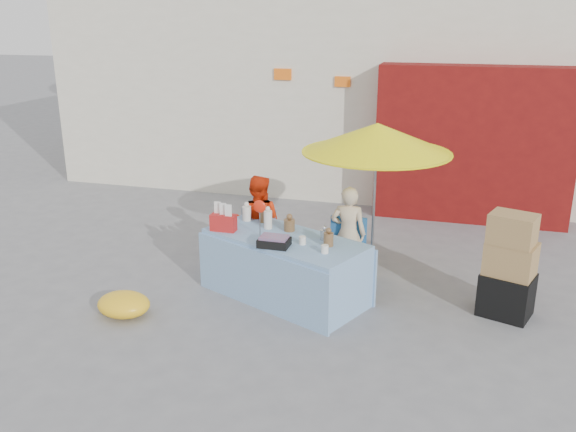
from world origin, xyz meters
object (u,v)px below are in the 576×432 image
(chair_left, at_px, (255,255))
(box_stack, at_px, (509,269))
(umbrella, at_px, (377,139))
(market_table, at_px, (284,266))
(vendor_orange, at_px, (258,223))
(chair_right, at_px, (345,265))
(vendor_beige, at_px, (348,234))

(chair_left, distance_m, box_stack, 3.27)
(umbrella, bearing_deg, box_stack, -21.54)
(market_table, height_order, vendor_orange, vendor_orange)
(chair_right, xyz_separation_m, umbrella, (0.30, 0.28, 1.64))
(chair_left, bearing_deg, box_stack, -8.75)
(market_table, height_order, chair_left, market_table)
(market_table, relative_size, umbrella, 1.09)
(market_table, relative_size, box_stack, 1.82)
(chair_right, relative_size, umbrella, 0.41)
(chair_right, height_order, vendor_orange, vendor_orange)
(chair_left, bearing_deg, chair_right, -2.06)
(market_table, height_order, box_stack, box_stack)
(vendor_orange, xyz_separation_m, umbrella, (1.55, 0.15, 1.22))
(vendor_beige, bearing_deg, chair_left, 4.07)
(market_table, xyz_separation_m, chair_right, (0.66, 0.61, -0.15))
(box_stack, bearing_deg, market_table, -174.99)
(chair_right, relative_size, box_stack, 0.68)
(market_table, bearing_deg, umbrella, 67.30)
(vendor_beige, height_order, box_stack, vendor_beige)
(vendor_beige, bearing_deg, chair_right, 87.70)
(market_table, height_order, vendor_beige, vendor_beige)
(chair_left, bearing_deg, umbrella, 8.33)
(chair_left, xyz_separation_m, vendor_beige, (1.25, 0.13, 0.39))
(market_table, xyz_separation_m, vendor_orange, (-0.59, 0.74, 0.26))
(chair_right, bearing_deg, vendor_orange, 171.81)
(umbrella, xyz_separation_m, box_stack, (1.68, -0.66, -1.31))
(chair_left, relative_size, chair_right, 1.00)
(umbrella, bearing_deg, vendor_beige, -153.43)
(market_table, bearing_deg, chair_right, 67.13)
(box_stack, bearing_deg, chair_right, 169.17)
(chair_right, xyz_separation_m, vendor_orange, (-1.25, 0.13, 0.42))
(market_table, bearing_deg, vendor_beige, 72.79)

